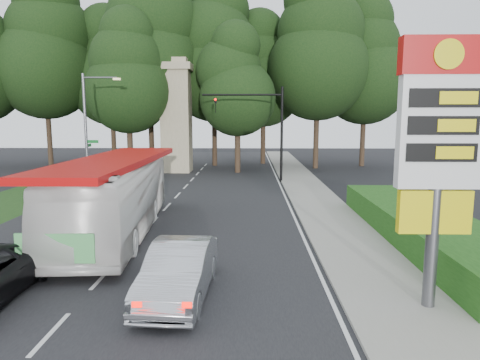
{
  "coord_description": "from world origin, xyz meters",
  "views": [
    {
      "loc": [
        4.56,
        -8.59,
        4.95
      ],
      "look_at": [
        4.15,
        10.03,
        2.2
      ],
      "focal_mm": 32.0,
      "sensor_mm": 36.0,
      "label": 1
    }
  ],
  "objects_px": {
    "gas_station_pylon": "(439,138)",
    "sedan_silver": "(179,271)",
    "transit_bus": "(116,196)",
    "monument": "(176,115)",
    "traffic_signal_mast": "(264,121)",
    "streetlight_signs": "(88,124)"
  },
  "relations": [
    {
      "from": "gas_station_pylon",
      "to": "sedan_silver",
      "type": "height_order",
      "value": "gas_station_pylon"
    },
    {
      "from": "gas_station_pylon",
      "to": "transit_bus",
      "type": "height_order",
      "value": "gas_station_pylon"
    },
    {
      "from": "monument",
      "to": "traffic_signal_mast",
      "type": "bearing_deg",
      "value": -38.0
    },
    {
      "from": "streetlight_signs",
      "to": "sedan_silver",
      "type": "height_order",
      "value": "streetlight_signs"
    },
    {
      "from": "transit_bus",
      "to": "streetlight_signs",
      "type": "bearing_deg",
      "value": 109.6
    },
    {
      "from": "streetlight_signs",
      "to": "transit_bus",
      "type": "distance_m",
      "value": 14.55
    },
    {
      "from": "traffic_signal_mast",
      "to": "monument",
      "type": "height_order",
      "value": "monument"
    },
    {
      "from": "gas_station_pylon",
      "to": "streetlight_signs",
      "type": "distance_m",
      "value": 25.74
    },
    {
      "from": "gas_station_pylon",
      "to": "traffic_signal_mast",
      "type": "xyz_separation_m",
      "value": [
        -3.52,
        22.0,
        0.22
      ]
    },
    {
      "from": "traffic_signal_mast",
      "to": "transit_bus",
      "type": "xyz_separation_m",
      "value": [
        -6.76,
        -14.99,
        -3.04
      ]
    },
    {
      "from": "streetlight_signs",
      "to": "sedan_silver",
      "type": "xyz_separation_m",
      "value": [
        9.62,
        -19.35,
        -3.69
      ]
    },
    {
      "from": "gas_station_pylon",
      "to": "monument",
      "type": "height_order",
      "value": "monument"
    },
    {
      "from": "traffic_signal_mast",
      "to": "transit_bus",
      "type": "height_order",
      "value": "traffic_signal_mast"
    },
    {
      "from": "sedan_silver",
      "to": "monument",
      "type": "bearing_deg",
      "value": 102.38
    },
    {
      "from": "transit_bus",
      "to": "sedan_silver",
      "type": "height_order",
      "value": "transit_bus"
    },
    {
      "from": "gas_station_pylon",
      "to": "transit_bus",
      "type": "relative_size",
      "value": 0.58
    },
    {
      "from": "streetlight_signs",
      "to": "monument",
      "type": "relative_size",
      "value": 0.8
    },
    {
      "from": "gas_station_pylon",
      "to": "traffic_signal_mast",
      "type": "height_order",
      "value": "traffic_signal_mast"
    },
    {
      "from": "streetlight_signs",
      "to": "sedan_silver",
      "type": "distance_m",
      "value": 21.92
    },
    {
      "from": "traffic_signal_mast",
      "to": "monument",
      "type": "bearing_deg",
      "value": 142.0
    },
    {
      "from": "monument",
      "to": "sedan_silver",
      "type": "relative_size",
      "value": 2.2
    },
    {
      "from": "sedan_silver",
      "to": "gas_station_pylon",
      "type": "bearing_deg",
      "value": -3.03
    }
  ]
}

